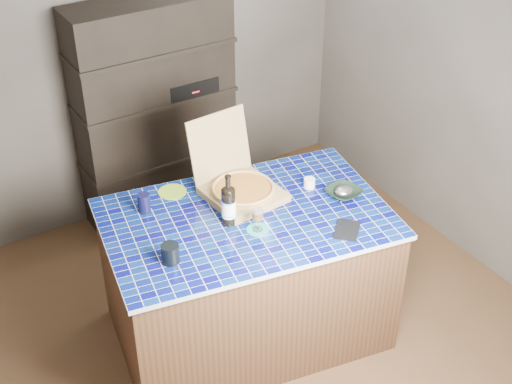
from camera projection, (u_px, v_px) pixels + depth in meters
room at (261, 165)px, 4.21m from camera, size 3.50×3.50×3.50m
shelving_unit at (156, 114)px, 5.48m from camera, size 1.20×0.41×1.80m
kitchen_island at (247, 276)px, 4.56m from camera, size 1.88×1.37×0.94m
pizza_box at (241, 187)px, 4.45m from camera, size 0.47×0.56×0.47m
mead_bottle at (228, 205)px, 4.17m from camera, size 0.09×0.09×0.34m
teal_trivet at (258, 230)px, 4.19m from camera, size 0.13×0.13×0.01m
wine_glass at (258, 214)px, 4.12m from camera, size 0.07×0.07×0.16m
tumbler at (170, 253)px, 3.92m from camera, size 0.10×0.10×0.11m
dvd_case at (347, 230)px, 4.18m from camera, size 0.23×0.23×0.01m
bowl at (344, 193)px, 4.47m from camera, size 0.24×0.24×0.05m
foil_contents at (344, 191)px, 4.46m from camera, size 0.12×0.10×0.06m
white_jar at (309, 183)px, 4.55m from camera, size 0.07×0.07×0.06m
navy_cup at (144, 203)px, 4.31m from camera, size 0.08×0.08×0.12m
green_trivet at (172, 192)px, 4.52m from camera, size 0.18×0.18×0.01m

